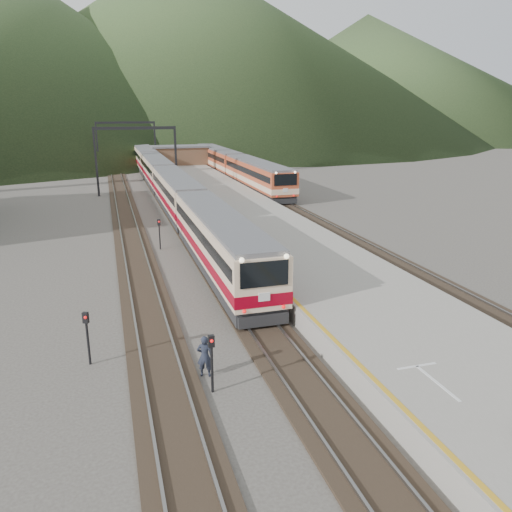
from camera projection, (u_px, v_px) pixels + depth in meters
name	position (u px, v px, depth m)	size (l,w,h in m)	color
track_main	(181.00, 217.00, 47.48)	(2.60, 200.00, 0.23)	black
track_far	(127.00, 220.00, 46.11)	(2.60, 200.00, 0.23)	black
track_second	(294.00, 210.00, 50.64)	(2.60, 200.00, 0.23)	black
platform	(243.00, 213.00, 47.06)	(8.00, 100.00, 1.00)	gray
gantry_near	(136.00, 147.00, 58.91)	(9.55, 0.25, 8.00)	black
gantry_far	(126.00, 136.00, 81.88)	(9.55, 0.25, 8.00)	black
station_shed	(180.00, 155.00, 83.21)	(9.40, 4.40, 3.10)	brown
hill_b	(182.00, 44.00, 219.63)	(220.00, 220.00, 75.00)	#2C4222
hill_c	(365.00, 74.00, 226.77)	(160.00, 160.00, 50.00)	#2C4222
main_train	(165.00, 181.00, 57.76)	(2.78, 76.26, 3.39)	beige
second_train	(220.00, 159.00, 81.45)	(3.08, 63.16, 3.76)	#BB4B2A
short_signal_a	(212.00, 356.00, 17.90)	(0.23, 0.17, 2.27)	black
short_signal_b	(159.00, 230.00, 36.48)	(0.25, 0.21, 2.27)	black
short_signal_c	(87.00, 331.00, 19.89)	(0.27, 0.24, 2.27)	black
worker	(205.00, 356.00, 19.19)	(0.61, 0.40, 1.68)	#1F2432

